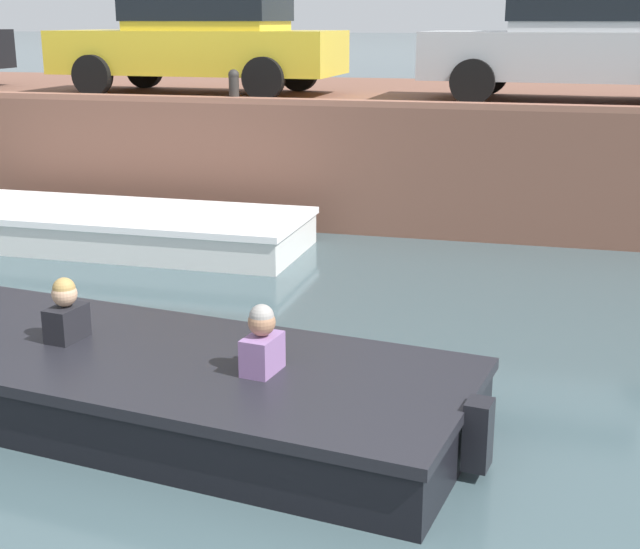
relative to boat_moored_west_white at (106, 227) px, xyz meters
The scene contains 8 objects.
ground_plane 5.39m from the boat_moored_west_white, 37.38° to the right, with size 400.00×400.00×0.00m, color #3D5156.
far_quay_wall 6.13m from the boat_moored_west_white, 45.44° to the left, with size 60.00×6.00×1.71m, color brown.
far_wall_coping 4.78m from the boat_moored_west_white, 18.93° to the left, with size 60.00×0.24×0.08m, color #925F4C.
boat_moored_west_white is the anchor object (origin of this frame).
motorboat_passing 5.22m from the boat_moored_west_white, 60.76° to the right, with size 5.83×2.46×0.97m.
car_left_inner_yellow 3.74m from the boat_moored_west_white, 85.45° to the left, with size 4.36×1.95×1.54m.
car_centre_silver 6.87m from the boat_moored_west_white, 26.82° to the left, with size 4.16×2.04×1.54m.
mooring_bollard_mid 2.64m from the boat_moored_west_white, 52.77° to the left, with size 0.15×0.15×0.45m.
Camera 1 is at (1.24, -2.23, 2.80)m, focal length 50.00 mm.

